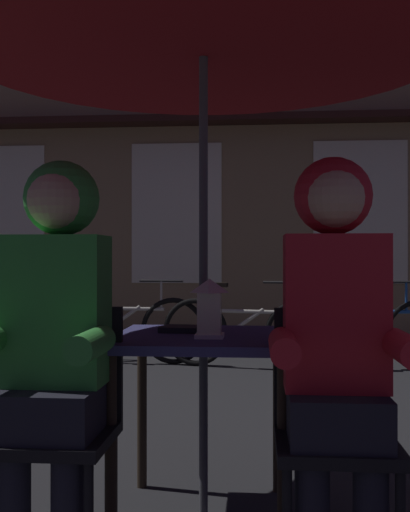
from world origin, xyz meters
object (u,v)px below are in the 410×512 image
at_px(person_left_hooded, 55,317).
at_px(person_right_hooded, 336,319).
at_px(lantern, 210,307).
at_px(bicycle_second, 33,327).
at_px(book, 185,329).
at_px(bicycle_fifth, 364,332).
at_px(bicycle_third, 123,328).
at_px(cafe_table, 203,360).
at_px(chair_left, 60,416).
at_px(bicycle_fourth, 246,332).
at_px(patio_umbrella, 203,11).
at_px(chair_right, 334,422).

distance_m(person_left_hooded, person_right_hooded, 0.96).
bearing_deg(lantern, person_left_hooded, -147.76).
distance_m(bicycle_second, book, 4.20).
bearing_deg(bicycle_fifth, bicycle_third, 176.31).
bearing_deg(book, cafe_table, -39.74).
bearing_deg(cafe_table, chair_left, -142.45).
bearing_deg(person_left_hooded, person_right_hooded, 0.00).
height_order(person_left_hooded, bicycle_fourth, person_left_hooded).
height_order(bicycle_second, bicycle_fourth, same).
bearing_deg(person_left_hooded, bicycle_third, 98.95).
relative_size(cafe_table, patio_umbrella, 0.32).
bearing_deg(book, person_right_hooded, -35.85).
relative_size(bicycle_fourth, book, 8.25).
bearing_deg(bicycle_fifth, bicycle_fourth, -176.21).
bearing_deg(person_right_hooded, book, 137.68).
height_order(person_left_hooded, person_right_hooded, same).
bearing_deg(chair_left, bicycle_second, 111.19).
xyz_separation_m(patio_umbrella, person_left_hooded, (-0.48, -0.43, -1.21)).
height_order(cafe_table, person_left_hooded, person_left_hooded).
xyz_separation_m(person_left_hooded, bicycle_fifth, (1.71, 3.98, -0.50)).
xyz_separation_m(bicycle_third, bicycle_fifth, (2.36, -0.15, 0.00)).
distance_m(chair_right, bicycle_fourth, 3.87).
relative_size(bicycle_third, bicycle_fifth, 1.00).
bearing_deg(book, bicycle_fourth, 93.32).
height_order(cafe_table, bicycle_second, bicycle_second).
bearing_deg(person_right_hooded, bicycle_fourth, 95.53).
relative_size(chair_right, bicycle_fifth, 0.52).
bearing_deg(bicycle_second, chair_left, -68.81).
relative_size(bicycle_third, bicycle_fourth, 1.02).
height_order(lantern, bicycle_third, lantern).
height_order(patio_umbrella, person_left_hooded, patio_umbrella).
bearing_deg(chair_left, bicycle_fourth, 81.41).
height_order(cafe_table, patio_umbrella, patio_umbrella).
bearing_deg(chair_right, bicycle_fifth, 79.23).
bearing_deg(bicycle_third, bicycle_fourth, -10.41).
bearing_deg(person_left_hooded, lantern, 32.24).
distance_m(chair_right, bicycle_third, 4.39).
distance_m(lantern, book, 0.25).
xyz_separation_m(lantern, bicycle_fifth, (1.19, 3.66, -0.51)).
bearing_deg(book, person_left_hooded, -120.99).
height_order(lantern, chair_left, lantern).
relative_size(patio_umbrella, bicycle_third, 1.38).
distance_m(cafe_table, bicycle_second, 4.31).
xyz_separation_m(person_left_hooded, bicycle_fourth, (0.58, 3.91, -0.50)).
height_order(patio_umbrella, chair_left, patio_umbrella).
relative_size(lantern, person_left_hooded, 0.17).
bearing_deg(bicycle_fifth, cafe_table, -109.03).
bearing_deg(patio_umbrella, bicycle_fifth, 70.97).
xyz_separation_m(patio_umbrella, bicycle_third, (-1.13, 3.71, -1.71)).
xyz_separation_m(cafe_table, lantern, (0.03, -0.10, 0.22)).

